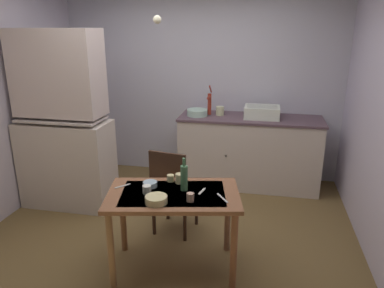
{
  "coord_description": "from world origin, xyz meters",
  "views": [
    {
      "loc": [
        0.9,
        -3.13,
        2.05
      ],
      "look_at": [
        0.22,
        0.16,
        0.96
      ],
      "focal_mm": 34.06,
      "sensor_mm": 36.0,
      "label": 1
    }
  ],
  "objects_px": {
    "chair_far_side": "(173,190)",
    "mixing_bowl_counter": "(197,113)",
    "glass_bottle": "(184,177)",
    "dining_table": "(173,204)",
    "serving_bowl_wide": "(150,184)",
    "sink_basin": "(262,112)",
    "mug_dark": "(190,197)",
    "hutch_cabinet": "(64,127)",
    "hand_pump": "(209,102)"
  },
  "relations": [
    {
      "from": "hutch_cabinet",
      "to": "dining_table",
      "type": "bearing_deg",
      "value": -31.83
    },
    {
      "from": "sink_basin",
      "to": "chair_far_side",
      "type": "xyz_separation_m",
      "value": [
        -0.82,
        -1.39,
        -0.53
      ]
    },
    {
      "from": "hutch_cabinet",
      "to": "serving_bowl_wide",
      "type": "distance_m",
      "value": 1.58
    },
    {
      "from": "glass_bottle",
      "to": "serving_bowl_wide",
      "type": "bearing_deg",
      "value": 178.77
    },
    {
      "from": "sink_basin",
      "to": "hand_pump",
      "type": "distance_m",
      "value": 0.69
    },
    {
      "from": "mixing_bowl_counter",
      "to": "mug_dark",
      "type": "distance_m",
      "value": 2.05
    },
    {
      "from": "sink_basin",
      "to": "glass_bottle",
      "type": "bearing_deg",
      "value": -107.6
    },
    {
      "from": "sink_basin",
      "to": "chair_far_side",
      "type": "distance_m",
      "value": 1.7
    },
    {
      "from": "mixing_bowl_counter",
      "to": "mug_dark",
      "type": "relative_size",
      "value": 3.87
    },
    {
      "from": "mixing_bowl_counter",
      "to": "mug_dark",
      "type": "xyz_separation_m",
      "value": [
        0.33,
        -2.02,
        -0.22
      ]
    },
    {
      "from": "hutch_cabinet",
      "to": "dining_table",
      "type": "height_order",
      "value": "hutch_cabinet"
    },
    {
      "from": "sink_basin",
      "to": "serving_bowl_wide",
      "type": "height_order",
      "value": "sink_basin"
    },
    {
      "from": "chair_far_side",
      "to": "mug_dark",
      "type": "relative_size",
      "value": 13.34
    },
    {
      "from": "hutch_cabinet",
      "to": "hand_pump",
      "type": "distance_m",
      "value": 1.85
    },
    {
      "from": "hutch_cabinet",
      "to": "hand_pump",
      "type": "bearing_deg",
      "value": 34.43
    },
    {
      "from": "dining_table",
      "to": "glass_bottle",
      "type": "bearing_deg",
      "value": 44.69
    },
    {
      "from": "serving_bowl_wide",
      "to": "glass_bottle",
      "type": "bearing_deg",
      "value": -1.23
    },
    {
      "from": "dining_table",
      "to": "serving_bowl_wide",
      "type": "xyz_separation_m",
      "value": [
        -0.23,
        0.08,
        0.13
      ]
    },
    {
      "from": "hutch_cabinet",
      "to": "chair_far_side",
      "type": "xyz_separation_m",
      "value": [
        1.38,
        -0.4,
        -0.47
      ]
    },
    {
      "from": "sink_basin",
      "to": "hand_pump",
      "type": "relative_size",
      "value": 1.13
    },
    {
      "from": "chair_far_side",
      "to": "serving_bowl_wide",
      "type": "xyz_separation_m",
      "value": [
        -0.08,
        -0.47,
        0.26
      ]
    },
    {
      "from": "mixing_bowl_counter",
      "to": "serving_bowl_wide",
      "type": "height_order",
      "value": "mixing_bowl_counter"
    },
    {
      "from": "hutch_cabinet",
      "to": "mixing_bowl_counter",
      "type": "relative_size",
      "value": 7.64
    },
    {
      "from": "sink_basin",
      "to": "mug_dark",
      "type": "bearing_deg",
      "value": -103.61
    },
    {
      "from": "chair_far_side",
      "to": "glass_bottle",
      "type": "xyz_separation_m",
      "value": [
        0.23,
        -0.48,
        0.36
      ]
    },
    {
      "from": "dining_table",
      "to": "mug_dark",
      "type": "xyz_separation_m",
      "value": [
        0.17,
        -0.12,
        0.14
      ]
    },
    {
      "from": "mug_dark",
      "to": "glass_bottle",
      "type": "distance_m",
      "value": 0.23
    },
    {
      "from": "hand_pump",
      "to": "dining_table",
      "type": "relative_size",
      "value": 0.32
    },
    {
      "from": "dining_table",
      "to": "serving_bowl_wide",
      "type": "relative_size",
      "value": 9.75
    },
    {
      "from": "dining_table",
      "to": "glass_bottle",
      "type": "distance_m",
      "value": 0.25
    },
    {
      "from": "sink_basin",
      "to": "mixing_bowl_counter",
      "type": "relative_size",
      "value": 1.65
    },
    {
      "from": "chair_far_side",
      "to": "mug_dark",
      "type": "bearing_deg",
      "value": -64.23
    },
    {
      "from": "serving_bowl_wide",
      "to": "chair_far_side",
      "type": "bearing_deg",
      "value": 80.93
    },
    {
      "from": "hutch_cabinet",
      "to": "mug_dark",
      "type": "relative_size",
      "value": 29.56
    },
    {
      "from": "chair_far_side",
      "to": "sink_basin",
      "type": "bearing_deg",
      "value": 59.39
    },
    {
      "from": "sink_basin",
      "to": "glass_bottle",
      "type": "height_order",
      "value": "sink_basin"
    },
    {
      "from": "sink_basin",
      "to": "hand_pump",
      "type": "bearing_deg",
      "value": 176.24
    },
    {
      "from": "glass_bottle",
      "to": "sink_basin",
      "type": "bearing_deg",
      "value": 72.4
    },
    {
      "from": "mixing_bowl_counter",
      "to": "dining_table",
      "type": "height_order",
      "value": "mixing_bowl_counter"
    },
    {
      "from": "chair_far_side",
      "to": "mug_dark",
      "type": "xyz_separation_m",
      "value": [
        0.32,
        -0.67,
        0.27
      ]
    },
    {
      "from": "hutch_cabinet",
      "to": "chair_far_side",
      "type": "bearing_deg",
      "value": -16.06
    },
    {
      "from": "chair_far_side",
      "to": "glass_bottle",
      "type": "relative_size",
      "value": 3.19
    },
    {
      "from": "hand_pump",
      "to": "sink_basin",
      "type": "bearing_deg",
      "value": -3.76
    },
    {
      "from": "hand_pump",
      "to": "dining_table",
      "type": "height_order",
      "value": "hand_pump"
    },
    {
      "from": "sink_basin",
      "to": "dining_table",
      "type": "bearing_deg",
      "value": -109.01
    },
    {
      "from": "mixing_bowl_counter",
      "to": "serving_bowl_wide",
      "type": "relative_size",
      "value": 2.15
    },
    {
      "from": "hand_pump",
      "to": "serving_bowl_wide",
      "type": "bearing_deg",
      "value": -96.35
    },
    {
      "from": "hutch_cabinet",
      "to": "sink_basin",
      "type": "relative_size",
      "value": 4.63
    },
    {
      "from": "chair_far_side",
      "to": "mixing_bowl_counter",
      "type": "bearing_deg",
      "value": 90.35
    },
    {
      "from": "sink_basin",
      "to": "mug_dark",
      "type": "height_order",
      "value": "sink_basin"
    }
  ]
}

